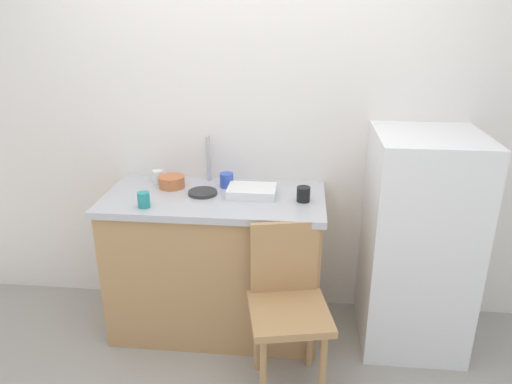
# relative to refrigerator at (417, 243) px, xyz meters

# --- Properties ---
(back_wall) EXTENTS (4.80, 0.10, 2.42)m
(back_wall) POSITION_rel_refrigerator_xyz_m (-1.00, 0.35, 0.57)
(back_wall) COLOR white
(back_wall) RESTS_ON ground_plane
(cabinet_base) EXTENTS (1.25, 0.60, 0.85)m
(cabinet_base) POSITION_rel_refrigerator_xyz_m (-1.19, 0.00, -0.22)
(cabinet_base) COLOR tan
(cabinet_base) RESTS_ON ground_plane
(countertop) EXTENTS (1.29, 0.64, 0.04)m
(countertop) POSITION_rel_refrigerator_xyz_m (-1.19, 0.00, 0.23)
(countertop) COLOR #B7B7BC
(countertop) RESTS_ON cabinet_base
(faucet) EXTENTS (0.02, 0.02, 0.29)m
(faucet) POSITION_rel_refrigerator_xyz_m (-1.26, 0.25, 0.39)
(faucet) COLOR #B7B7BC
(faucet) RESTS_ON countertop
(refrigerator) EXTENTS (0.58, 0.60, 1.29)m
(refrigerator) POSITION_rel_refrigerator_xyz_m (0.00, 0.00, 0.00)
(refrigerator) COLOR white
(refrigerator) RESTS_ON ground_plane
(chair) EXTENTS (0.47, 0.47, 0.89)m
(chair) POSITION_rel_refrigerator_xyz_m (-0.73, -0.45, -0.15)
(chair) COLOR tan
(chair) RESTS_ON ground_plane
(dish_tray) EXTENTS (0.28, 0.20, 0.05)m
(dish_tray) POSITION_rel_refrigerator_xyz_m (-0.97, 0.03, 0.27)
(dish_tray) COLOR white
(dish_tray) RESTS_ON countertop
(terracotta_bowl) EXTENTS (0.16, 0.16, 0.07)m
(terracotta_bowl) POSITION_rel_refrigerator_xyz_m (-1.47, 0.11, 0.28)
(terracotta_bowl) COLOR #C67042
(terracotta_bowl) RESTS_ON countertop
(hotplate) EXTENTS (0.17, 0.17, 0.02)m
(hotplate) POSITION_rel_refrigerator_xyz_m (-1.26, 0.01, 0.26)
(hotplate) COLOR #2D2D2D
(hotplate) RESTS_ON countertop
(cup_black) EXTENTS (0.08, 0.08, 0.08)m
(cup_black) POSITION_rel_refrigerator_xyz_m (-0.67, -0.04, 0.29)
(cup_black) COLOR black
(cup_black) RESTS_ON countertop
(cup_blue) EXTENTS (0.08, 0.08, 0.09)m
(cup_blue) POSITION_rel_refrigerator_xyz_m (-1.14, 0.15, 0.29)
(cup_blue) COLOR blue
(cup_blue) RESTS_ON countertop
(cup_teal) EXTENTS (0.07, 0.07, 0.08)m
(cup_teal) POSITION_rel_refrigerator_xyz_m (-1.54, -0.21, 0.29)
(cup_teal) COLOR teal
(cup_teal) RESTS_ON countertop
(cup_white) EXTENTS (0.07, 0.07, 0.08)m
(cup_white) POSITION_rel_refrigerator_xyz_m (-1.58, 0.18, 0.29)
(cup_white) COLOR white
(cup_white) RESTS_ON countertop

